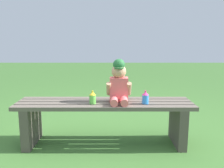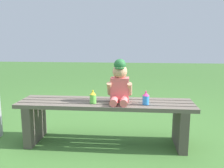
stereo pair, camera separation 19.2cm
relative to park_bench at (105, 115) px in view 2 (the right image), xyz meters
The scene contains 5 objects.
ground_plane 0.29m from the park_bench, 90.00° to the right, with size 16.00×16.00×0.00m, color #3D6B2D.
park_bench is the anchor object (origin of this frame).
child_figure 0.34m from the park_bench, ahead, with size 0.23×0.27×0.40m.
sippy_cup_left 0.23m from the park_bench, 146.07° to the right, with size 0.06×0.06×0.12m.
sippy_cup_right 0.43m from the park_bench, 10.81° to the right, with size 0.06×0.06×0.12m.
Camera 2 is at (0.26, -2.18, 1.01)m, focal length 38.35 mm.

